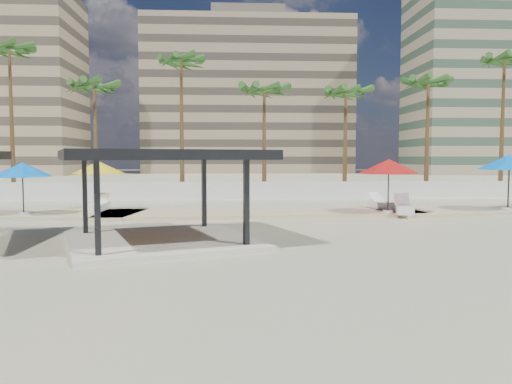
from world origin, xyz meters
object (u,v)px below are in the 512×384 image
(lounger_a, at_px, (99,206))
(lounger_c, at_px, (385,205))
(umbrella_c, at_px, (389,167))
(lounger_b, at_px, (403,208))
(pavilion_central, at_px, (160,188))

(lounger_a, height_order, lounger_c, lounger_c)
(lounger_c, bearing_deg, lounger_a, 65.99)
(lounger_a, xyz_separation_m, lounger_c, (14.81, -0.27, 0.00))
(umbrella_c, height_order, lounger_b, umbrella_c)
(umbrella_c, relative_size, lounger_a, 1.54)
(lounger_b, height_order, lounger_c, lounger_b)
(pavilion_central, bearing_deg, lounger_b, 13.33)
(pavilion_central, distance_m, lounger_c, 13.78)
(umbrella_c, bearing_deg, pavilion_central, -144.91)
(lounger_a, bearing_deg, umbrella_c, -97.20)
(umbrella_c, distance_m, lounger_b, 2.17)
(pavilion_central, relative_size, lounger_b, 3.16)
(pavilion_central, bearing_deg, lounger_a, 95.55)
(umbrella_c, xyz_separation_m, lounger_a, (-14.37, 2.12, -2.05))
(pavilion_central, height_order, umbrella_c, pavilion_central)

